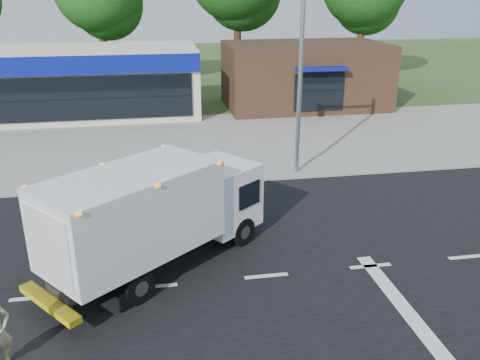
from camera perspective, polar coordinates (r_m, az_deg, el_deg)
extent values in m
plane|color=#385123|center=(14.03, 2.96, -10.76)|extent=(120.00, 120.00, 0.00)
cube|color=black|center=(14.03, 2.96, -10.74)|extent=(60.00, 14.00, 0.02)
cube|color=gray|center=(21.30, -1.91, 0.89)|extent=(60.00, 2.40, 0.12)
cube|color=gray|center=(26.79, -3.68, 4.99)|extent=(60.00, 9.00, 0.02)
cube|color=silver|center=(14.12, -22.11, -12.16)|extent=(1.20, 0.15, 0.01)
cube|color=silver|center=(13.75, -9.59, -11.71)|extent=(1.20, 0.15, 0.01)
cube|color=silver|center=(14.02, 2.96, -10.70)|extent=(1.20, 0.15, 0.01)
cube|color=silver|center=(14.91, 14.43, -9.33)|extent=(1.20, 0.15, 0.01)
cube|color=silver|center=(16.31, 24.20, -7.87)|extent=(1.20, 0.15, 0.01)
cube|color=silver|center=(12.71, 20.02, -15.87)|extent=(0.40, 7.00, 0.01)
cube|color=black|center=(13.88, -11.69, -8.51)|extent=(4.16, 3.62, 0.32)
cube|color=white|center=(15.49, -2.34, -1.62)|extent=(2.68, 2.70, 1.94)
cube|color=black|center=(16.02, -0.21, -0.10)|extent=(1.21, 1.45, 0.83)
cube|color=white|center=(13.30, -12.09, -3.66)|extent=(4.98, 4.62, 2.17)
cube|color=silver|center=(12.24, -20.76, -7.14)|extent=(1.20, 1.47, 1.75)
cube|color=yellow|center=(12.86, -20.61, -12.84)|extent=(1.64, 1.92, 0.17)
cube|color=orange|center=(12.90, -12.44, 0.62)|extent=(4.86, 4.54, 0.07)
cylinder|color=black|center=(16.48, -4.41, -3.97)|extent=(0.86, 0.77, 0.89)
cylinder|color=black|center=(15.40, 0.22, -5.79)|extent=(0.86, 0.77, 0.89)
cylinder|color=black|center=(14.34, -15.97, -8.83)|extent=(0.86, 0.77, 0.89)
cylinder|color=black|center=(13.01, -11.35, -11.68)|extent=(0.86, 0.77, 0.89)
cube|color=beige|center=(32.67, -21.18, 10.14)|extent=(18.00, 6.00, 4.00)
cube|color=#0A158A|center=(29.50, -22.57, 11.69)|extent=(18.00, 0.30, 1.00)
cube|color=black|center=(29.80, -22.09, 8.29)|extent=(17.00, 0.12, 2.40)
cube|color=#382316|center=(33.52, 7.25, 11.60)|extent=(10.00, 6.00, 4.00)
cube|color=#0A158A|center=(30.47, 9.04, 12.29)|extent=(3.00, 1.20, 0.20)
cube|color=black|center=(30.75, 8.86, 9.73)|extent=(3.00, 0.12, 2.20)
cylinder|color=gray|center=(20.34, 6.77, 11.29)|extent=(0.18, 0.18, 8.00)
cylinder|color=#332114|center=(39.94, -15.07, 14.64)|extent=(0.56, 0.56, 6.86)
sphere|color=#154814|center=(40.23, -14.64, 18.51)|extent=(5.10, 5.10, 5.10)
cylinder|color=#332114|center=(40.33, -0.29, 16.08)|extent=(0.56, 0.56, 7.84)
cylinder|color=#332114|center=(43.19, 13.40, 15.31)|extent=(0.56, 0.56, 7.00)
sphere|color=#154814|center=(43.68, 14.08, 18.87)|extent=(5.20, 5.20, 5.20)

